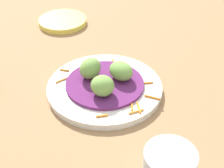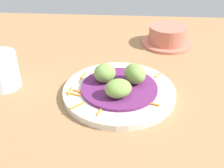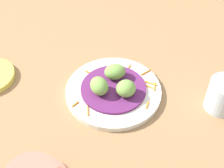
{
  "view_description": "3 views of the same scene",
  "coord_description": "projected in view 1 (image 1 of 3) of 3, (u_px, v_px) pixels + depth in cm",
  "views": [
    {
      "loc": [
        24.42,
        55.84,
        46.24
      ],
      "look_at": [
        1.0,
        6.27,
        4.62
      ],
      "focal_mm": 53.22,
      "sensor_mm": 36.0,
      "label": 1
    },
    {
      "loc": [
        -48.44,
        2.62,
        36.72
      ],
      "look_at": [
        1.99,
        6.14,
        4.57
      ],
      "focal_mm": 44.52,
      "sensor_mm": 36.0,
      "label": 2
    },
    {
      "loc": [
        55.91,
        9.77,
        61.64
      ],
      "look_at": [
        2.73,
        4.31,
        6.26
      ],
      "focal_mm": 50.16,
      "sensor_mm": 36.0,
      "label": 3
    }
  ],
  "objects": [
    {
      "name": "table_surface",
      "position": [
        104.0,
        80.0,
        0.76
      ],
      "size": [
        110.0,
        110.0,
        2.0
      ],
      "primitive_type": "cube",
      "color": "#936D47",
      "rests_on": "ground"
    },
    {
      "name": "main_plate",
      "position": [
        105.0,
        88.0,
        0.71
      ],
      "size": [
        24.45,
        24.45,
        1.45
      ],
      "primitive_type": "cylinder",
      "color": "silver",
      "rests_on": "table_surface"
    },
    {
      "name": "cabbage_bed",
      "position": [
        105.0,
        84.0,
        0.7
      ],
      "size": [
        16.64,
        16.64,
        0.67
      ],
      "primitive_type": "cylinder",
      "color": "#60235B",
      "rests_on": "main_plate"
    },
    {
      "name": "guac_scoop_right",
      "position": [
        90.0,
        68.0,
        0.7
      ],
      "size": [
        6.74,
        6.51,
        4.39
      ],
      "primitive_type": "ellipsoid",
      "rotation": [
        0.0,
        0.0,
        3.77
      ],
      "color": "#759E47",
      "rests_on": "cabbage_bed"
    },
    {
      "name": "guac_scoop_left",
      "position": [
        103.0,
        86.0,
        0.66
      ],
      "size": [
        6.26,
        6.37,
        4.14
      ],
      "primitive_type": "ellipsoid",
      "rotation": [
        0.0,
        0.0,
        0.45
      ],
      "color": "#759E47",
      "rests_on": "cabbage_bed"
    },
    {
      "name": "guac_scoop_center",
      "position": [
        121.0,
        71.0,
        0.7
      ],
      "size": [
        5.87,
        6.56,
        3.83
      ],
      "primitive_type": "ellipsoid",
      "rotation": [
        0.0,
        0.0,
        1.86
      ],
      "color": "#759E47",
      "rests_on": "cabbage_bed"
    },
    {
      "name": "side_plate_small",
      "position": [
        63.0,
        21.0,
        0.96
      ],
      "size": [
        13.69,
        13.69,
        1.5
      ],
      "primitive_type": "cylinder",
      "color": "#E0CC4C",
      "rests_on": "table_surface"
    },
    {
      "name": "carrot_garnish",
      "position": [
        117.0,
        93.0,
        0.68
      ],
      "size": [
        18.93,
        20.66,
        0.4
      ],
      "color": "orange",
      "rests_on": "main_plate"
    }
  ]
}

